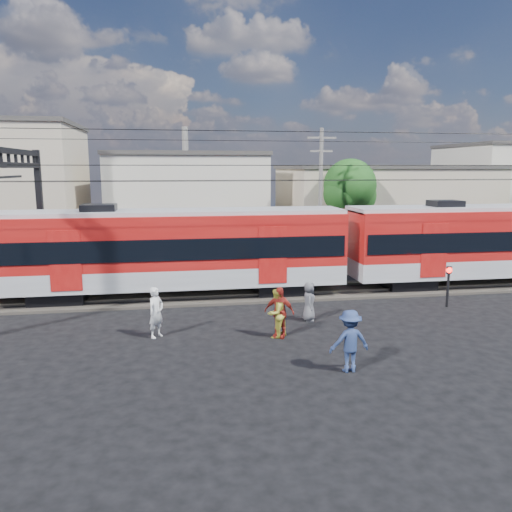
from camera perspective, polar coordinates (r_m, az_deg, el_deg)
The scene contains 17 objects.
ground at distance 16.68m, azimuth 1.86°, elevation -11.34°, with size 120.00×120.00×0.00m, color black.
track_bed at distance 24.20m, azimuth -1.82°, elevation -4.38°, with size 70.00×3.40×0.12m, color #2D2823.
rail_near at distance 23.45m, azimuth -1.58°, elevation -4.54°, with size 70.00×0.12×0.12m, color #59544C.
rail_far at distance 24.89m, azimuth -2.04°, elevation -3.69°, with size 70.00×0.12×0.12m, color #59544C.
commuter_train at distance 23.53m, azimuth -9.03°, elevation 0.91°, with size 50.30×3.08×4.17m.
catenary at distance 23.92m, azimuth -23.06°, elevation 6.98°, with size 70.00×9.30×7.52m.
building_midwest at distance 42.32m, azimuth -7.95°, elevation 6.65°, with size 12.24×12.24×7.30m.
building_mideast at distance 42.88m, azimuth 14.20°, elevation 5.82°, with size 16.32×10.20×6.30m.
building_east at distance 53.26m, azimuth 26.54°, elevation 6.92°, with size 10.20×10.20×8.30m.
utility_pole_mid at distance 31.60m, azimuth 7.37°, elevation 7.15°, with size 1.80×0.24×8.50m.
tree_near at distance 35.53m, azimuth 10.91°, elevation 7.57°, with size 3.82×3.64×6.72m.
pedestrian_a at distance 18.50m, azimuth -11.35°, elevation -6.33°, with size 0.68×0.45×1.86m, color silver.
pedestrian_b at distance 18.18m, azimuth 2.35°, elevation -6.53°, with size 0.87×0.68×1.80m, color gold.
pedestrian_c at distance 15.45m, azimuth 10.65°, elevation -9.52°, with size 1.23×0.71×1.91m, color navy.
pedestrian_d at distance 18.14m, azimuth 2.67°, elevation -6.43°, with size 1.10×0.46×1.88m, color maroon.
pedestrian_e at distance 20.21m, azimuth 6.09°, elevation -5.19°, with size 0.78×0.50×1.59m, color #504F55.
crossing_signal at distance 23.55m, azimuth 21.14°, elevation -2.45°, with size 0.27×0.27×1.82m.
Camera 1 is at (-3.04, -15.24, 6.08)m, focal length 35.00 mm.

